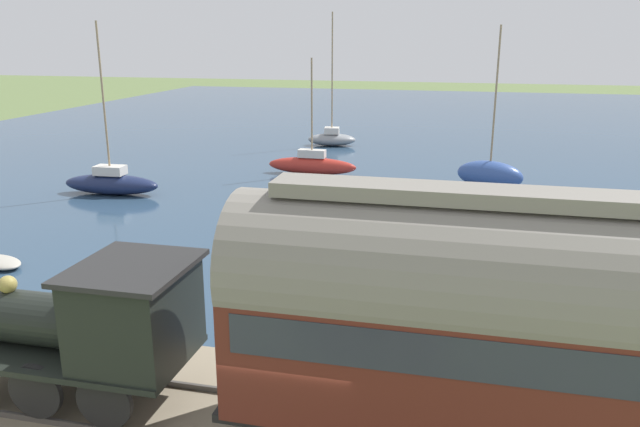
{
  "coord_description": "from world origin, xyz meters",
  "views": [
    {
      "loc": [
        -9.7,
        -2.79,
        7.74
      ],
      "look_at": [
        7.84,
        1.4,
        2.57
      ],
      "focal_mm": 35.0,
      "sensor_mm": 36.0,
      "label": 1
    }
  ],
  "objects_px": {
    "rowboat_mid_harbor": "(111,307)",
    "sailboat_gray": "(332,138)",
    "sailboat_navy": "(111,183)",
    "sailboat_red": "(312,164)",
    "rowboat_off_pier": "(355,249)",
    "steam_locomotive": "(83,320)",
    "sailboat_blue": "(490,174)",
    "passenger_coach": "(487,317)"
  },
  "relations": [
    {
      "from": "sailboat_gray",
      "to": "rowboat_off_pier",
      "type": "bearing_deg",
      "value": -173.23
    },
    {
      "from": "rowboat_mid_harbor",
      "to": "steam_locomotive",
      "type": "bearing_deg",
      "value": -94.81
    },
    {
      "from": "rowboat_mid_harbor",
      "to": "sailboat_gray",
      "type": "bearing_deg",
      "value": 56.71
    },
    {
      "from": "steam_locomotive",
      "to": "sailboat_gray",
      "type": "bearing_deg",
      "value": 4.16
    },
    {
      "from": "steam_locomotive",
      "to": "rowboat_mid_harbor",
      "type": "distance_m",
      "value": 6.03
    },
    {
      "from": "passenger_coach",
      "to": "rowboat_mid_harbor",
      "type": "bearing_deg",
      "value": 64.22
    },
    {
      "from": "passenger_coach",
      "to": "sailboat_gray",
      "type": "relative_size",
      "value": 0.97
    },
    {
      "from": "sailboat_blue",
      "to": "sailboat_red",
      "type": "xyz_separation_m",
      "value": [
        1.24,
        9.85,
        -0.19
      ]
    },
    {
      "from": "passenger_coach",
      "to": "steam_locomotive",
      "type": "bearing_deg",
      "value": 90.0
    },
    {
      "from": "sailboat_gray",
      "to": "rowboat_mid_harbor",
      "type": "bearing_deg",
      "value": 171.99
    },
    {
      "from": "sailboat_red",
      "to": "sailboat_gray",
      "type": "bearing_deg",
      "value": 6.46
    },
    {
      "from": "rowboat_off_pier",
      "to": "sailboat_red",
      "type": "bearing_deg",
      "value": 52.51
    },
    {
      "from": "sailboat_red",
      "to": "rowboat_mid_harbor",
      "type": "xyz_separation_m",
      "value": [
        -19.39,
        1.15,
        -0.42
      ]
    },
    {
      "from": "passenger_coach",
      "to": "rowboat_mid_harbor",
      "type": "distance_m",
      "value": 11.81
    },
    {
      "from": "sailboat_blue",
      "to": "sailboat_red",
      "type": "relative_size",
      "value": 1.26
    },
    {
      "from": "steam_locomotive",
      "to": "sailboat_red",
      "type": "bearing_deg",
      "value": 3.54
    },
    {
      "from": "sailboat_navy",
      "to": "rowboat_off_pier",
      "type": "distance_m",
      "value": 14.87
    },
    {
      "from": "sailboat_blue",
      "to": "sailboat_navy",
      "type": "distance_m",
      "value": 19.38
    },
    {
      "from": "sailboat_navy",
      "to": "rowboat_off_pier",
      "type": "bearing_deg",
      "value": -117.45
    },
    {
      "from": "sailboat_blue",
      "to": "sailboat_navy",
      "type": "xyz_separation_m",
      "value": [
        -5.63,
        18.54,
        -0.17
      ]
    },
    {
      "from": "sailboat_blue",
      "to": "rowboat_mid_harbor",
      "type": "bearing_deg",
      "value": 168.17
    },
    {
      "from": "sailboat_navy",
      "to": "sailboat_gray",
      "type": "distance_m",
      "value": 18.34
    },
    {
      "from": "steam_locomotive",
      "to": "rowboat_off_pier",
      "type": "bearing_deg",
      "value": -16.47
    },
    {
      "from": "sailboat_blue",
      "to": "steam_locomotive",
      "type": "bearing_deg",
      "value": 179.52
    },
    {
      "from": "sailboat_gray",
      "to": "sailboat_red",
      "type": "xyz_separation_m",
      "value": [
        -9.77,
        -0.98,
        0.01
      ]
    },
    {
      "from": "sailboat_navy",
      "to": "rowboat_off_pier",
      "type": "xyz_separation_m",
      "value": [
        -6.08,
        -13.57,
        -0.36
      ]
    },
    {
      "from": "rowboat_mid_harbor",
      "to": "sailboat_red",
      "type": "bearing_deg",
      "value": 53.66
    },
    {
      "from": "sailboat_blue",
      "to": "sailboat_red",
      "type": "height_order",
      "value": "sailboat_blue"
    },
    {
      "from": "sailboat_red",
      "to": "rowboat_mid_harbor",
      "type": "distance_m",
      "value": 19.42
    },
    {
      "from": "steam_locomotive",
      "to": "sailboat_blue",
      "type": "distance_m",
      "value": 24.62
    },
    {
      "from": "passenger_coach",
      "to": "sailboat_navy",
      "type": "height_order",
      "value": "sailboat_navy"
    },
    {
      "from": "steam_locomotive",
      "to": "sailboat_navy",
      "type": "relative_size",
      "value": 0.7
    },
    {
      "from": "sailboat_red",
      "to": "steam_locomotive",
      "type": "bearing_deg",
      "value": -175.7
    },
    {
      "from": "sailboat_red",
      "to": "rowboat_off_pier",
      "type": "distance_m",
      "value": 13.83
    },
    {
      "from": "sailboat_navy",
      "to": "rowboat_mid_harbor",
      "type": "bearing_deg",
      "value": -152.25
    },
    {
      "from": "passenger_coach",
      "to": "sailboat_blue",
      "type": "height_order",
      "value": "sailboat_blue"
    },
    {
      "from": "sailboat_red",
      "to": "rowboat_off_pier",
      "type": "relative_size",
      "value": 2.28
    },
    {
      "from": "sailboat_navy",
      "to": "rowboat_mid_harbor",
      "type": "distance_m",
      "value": 14.63
    },
    {
      "from": "steam_locomotive",
      "to": "rowboat_mid_harbor",
      "type": "bearing_deg",
      "value": 28.15
    },
    {
      "from": "sailboat_blue",
      "to": "sailboat_gray",
      "type": "height_order",
      "value": "sailboat_gray"
    },
    {
      "from": "sailboat_gray",
      "to": "rowboat_off_pier",
      "type": "xyz_separation_m",
      "value": [
        -22.71,
        -5.85,
        -0.33
      ]
    },
    {
      "from": "steam_locomotive",
      "to": "sailboat_red",
      "type": "distance_m",
      "value": 24.45
    }
  ]
}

